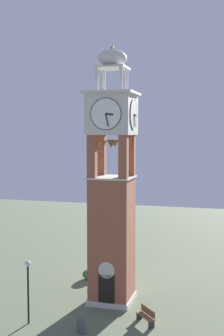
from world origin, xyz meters
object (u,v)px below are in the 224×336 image
(clock_tower, at_px, (112,196))
(trash_bin, at_px, (81,326))
(lamp_post, at_px, (28,280))
(park_bench, at_px, (146,315))

(clock_tower, height_order, trash_bin, clock_tower)
(lamp_post, xyz_separation_m, trash_bin, (3.50, -0.36, -2.29))
(park_bench, relative_size, lamp_post, 0.38)
(park_bench, relative_size, trash_bin, 1.86)
(lamp_post, relative_size, trash_bin, 4.85)
(clock_tower, xyz_separation_m, lamp_post, (-3.90, -4.87, -4.57))
(park_bench, bearing_deg, clock_tower, 135.37)
(clock_tower, distance_m, trash_bin, 8.64)
(park_bench, xyz_separation_m, lamp_post, (-6.87, -1.94, 2.21))
(trash_bin, bearing_deg, park_bench, 34.28)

